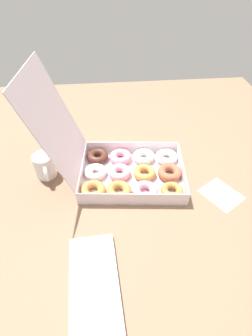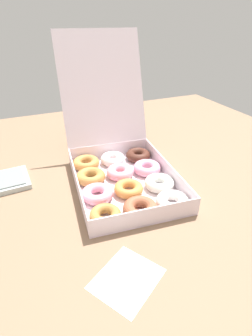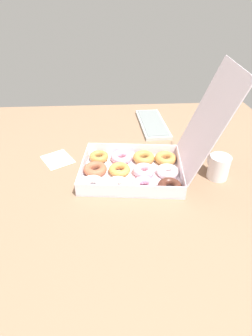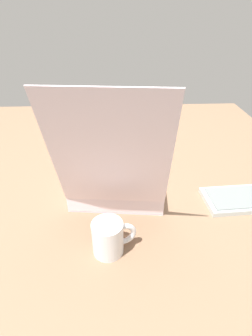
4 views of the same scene
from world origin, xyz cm
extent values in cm
cube|color=#85664C|center=(0.00, 0.00, -1.00)|extent=(180.00, 180.00, 2.00)
cube|color=white|center=(-5.21, 1.72, 0.20)|extent=(36.95, 46.38, 0.40)
cube|color=white|center=(-21.23, 3.41, 3.31)|extent=(4.92, 43.01, 5.82)
cube|color=white|center=(10.80, 0.04, 3.31)|extent=(4.92, 43.01, 5.82)
cube|color=white|center=(-7.45, -19.57, 3.31)|extent=(31.67, 3.72, 5.82)
cube|color=white|center=(-2.97, 23.01, 3.31)|extent=(31.67, 3.72, 5.82)
cube|color=white|center=(-2.19, 30.41, 26.58)|extent=(33.98, 18.19, 40.84)
torus|color=#AA783A|center=(-17.35, -12.97, 2.09)|extent=(12.01, 12.01, 3.03)
torus|color=#9C573B|center=(-6.88, -14.33, 2.09)|extent=(14.80, 14.80, 3.54)
torus|color=white|center=(3.65, -15.18, 2.09)|extent=(13.49, 13.49, 3.36)
torus|color=pink|center=(-16.28, -2.23, 2.09)|extent=(10.29, 10.29, 3.30)
torus|color=#D58A42|center=(-5.94, -3.58, 2.09)|extent=(13.37, 13.37, 3.04)
torus|color=white|center=(4.94, -4.76, 2.09)|extent=(14.15, 14.15, 3.38)
torus|color=#B17D3D|center=(-15.25, 8.29, 2.09)|extent=(13.07, 13.07, 3.49)
torus|color=pink|center=(-4.62, 7.16, 2.09)|extent=(12.85, 12.85, 3.48)
torus|color=pink|center=(5.71, 5.91, 2.09)|extent=(11.04, 11.04, 3.41)
torus|color=#BA7D3F|center=(-14.08, 18.52, 2.09)|extent=(12.83, 12.83, 3.36)
torus|color=white|center=(-3.47, 17.48, 2.09)|extent=(10.97, 10.97, 3.32)
torus|color=#4B271C|center=(7.07, 16.35, 2.09)|extent=(12.26, 12.26, 3.49)
cube|color=#B4C0BE|center=(-55.08, 18.20, 0.90)|extent=(40.20, 16.88, 1.80)
cube|color=gray|center=(-55.08, 18.20, 2.00)|extent=(36.92, 14.36, 0.40)
cylinder|color=white|center=(-0.80, 38.89, 5.25)|extent=(8.83, 8.83, 10.49)
torus|color=white|center=(-5.37, 37.66, 5.25)|extent=(7.62, 3.48, 7.47)
cylinder|color=black|center=(-0.80, 38.89, 8.60)|extent=(7.77, 7.77, 0.63)
cube|color=white|center=(-19.41, -33.12, 0.07)|extent=(18.96, 18.24, 0.15)
camera|label=1|loc=(-86.67, 12.18, 79.58)|focal=28.00mm
camera|label=2|loc=(-34.64, -68.00, 51.67)|focal=28.00mm
camera|label=3|loc=(89.31, -6.21, 68.34)|focal=28.00mm
camera|label=4|loc=(-3.57, 90.81, 61.03)|focal=28.00mm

